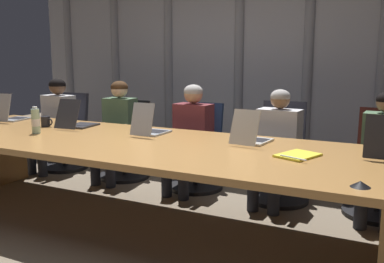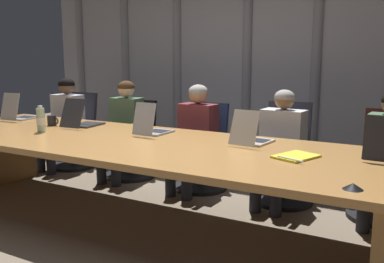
{
  "view_description": "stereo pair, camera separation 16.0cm",
  "coord_description": "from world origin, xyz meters",
  "px_view_note": "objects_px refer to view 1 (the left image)",
  "views": [
    {
      "loc": [
        2.0,
        -2.93,
        1.42
      ],
      "look_at": [
        0.48,
        0.11,
        0.82
      ],
      "focal_mm": 39.91,
      "sensor_mm": 36.0,
      "label": 1
    },
    {
      "loc": [
        2.14,
        -2.86,
        1.42
      ],
      "look_at": [
        0.48,
        0.11,
        0.82
      ],
      "focal_mm": 39.91,
      "sensor_mm": 36.0,
      "label": 2
    }
  ],
  "objects_px": {
    "person_center": "(189,131)",
    "laptop_left_mid": "(77,122)",
    "coffee_mug_near": "(46,122)",
    "spiral_notepad": "(298,155)",
    "laptop_left_end": "(11,115)",
    "office_chair_right_end": "(379,176)",
    "person_left_mid": "(116,125)",
    "laptop_right_mid": "(252,137)",
    "person_right_end": "(382,150)",
    "office_chair_left_end": "(66,140)",
    "office_chair_left_mid": "(126,148)",
    "person_right_mid": "(276,140)",
    "office_chair_center": "(197,156)",
    "water_bottle_primary": "(36,121)",
    "laptop_right_end": "(382,148)",
    "office_chair_right_mid": "(280,164)",
    "laptop_center": "(150,128)",
    "person_left_end": "(54,118)",
    "conference_mic_left_side": "(360,184)"
  },
  "relations": [
    {
      "from": "laptop_right_mid",
      "to": "office_chair_center",
      "type": "height_order",
      "value": "laptop_right_mid"
    },
    {
      "from": "conference_mic_left_side",
      "to": "water_bottle_primary",
      "type": "bearing_deg",
      "value": 171.45
    },
    {
      "from": "office_chair_right_mid",
      "to": "conference_mic_left_side",
      "type": "relative_size",
      "value": 8.87
    },
    {
      "from": "person_left_end",
      "to": "person_right_mid",
      "type": "bearing_deg",
      "value": 94.54
    },
    {
      "from": "person_left_end",
      "to": "water_bottle_primary",
      "type": "height_order",
      "value": "person_left_end"
    },
    {
      "from": "laptop_left_mid",
      "to": "laptop_center",
      "type": "bearing_deg",
      "value": -96.33
    },
    {
      "from": "laptop_right_end",
      "to": "office_chair_center",
      "type": "bearing_deg",
      "value": 65.8
    },
    {
      "from": "office_chair_left_end",
      "to": "office_chair_left_mid",
      "type": "xyz_separation_m",
      "value": [
        0.94,
        -0.0,
        -0.02
      ]
    },
    {
      "from": "coffee_mug_near",
      "to": "laptop_center",
      "type": "bearing_deg",
      "value": 4.08
    },
    {
      "from": "laptop_left_mid",
      "to": "person_right_mid",
      "type": "height_order",
      "value": "person_right_mid"
    },
    {
      "from": "coffee_mug_near",
      "to": "spiral_notepad",
      "type": "bearing_deg",
      "value": -4.01
    },
    {
      "from": "person_center",
      "to": "office_chair_left_end",
      "type": "bearing_deg",
      "value": -91.77
    },
    {
      "from": "office_chair_center",
      "to": "coffee_mug_near",
      "type": "xyz_separation_m",
      "value": [
        -1.25,
        -0.94,
        0.43
      ]
    },
    {
      "from": "laptop_left_end",
      "to": "office_chair_right_mid",
      "type": "xyz_separation_m",
      "value": [
        2.81,
        0.82,
        -0.42
      ]
    },
    {
      "from": "laptop_right_mid",
      "to": "person_right_mid",
      "type": "xyz_separation_m",
      "value": [
        0.02,
        0.67,
        -0.14
      ]
    },
    {
      "from": "office_chair_right_end",
      "to": "person_center",
      "type": "distance_m",
      "value": 1.88
    },
    {
      "from": "office_chair_left_mid",
      "to": "office_chair_center",
      "type": "bearing_deg",
      "value": 86.9
    },
    {
      "from": "laptop_center",
      "to": "laptop_right_end",
      "type": "distance_m",
      "value": 1.93
    },
    {
      "from": "laptop_left_end",
      "to": "spiral_notepad",
      "type": "distance_m",
      "value": 3.24
    },
    {
      "from": "office_chair_right_end",
      "to": "spiral_notepad",
      "type": "height_order",
      "value": "office_chair_right_end"
    },
    {
      "from": "office_chair_left_mid",
      "to": "spiral_notepad",
      "type": "height_order",
      "value": "office_chair_left_mid"
    },
    {
      "from": "office_chair_left_end",
      "to": "office_chair_right_mid",
      "type": "distance_m",
      "value": 2.8
    },
    {
      "from": "laptop_right_mid",
      "to": "person_right_end",
      "type": "height_order",
      "value": "person_right_end"
    },
    {
      "from": "laptop_right_end",
      "to": "office_chair_right_mid",
      "type": "relative_size",
      "value": 0.4
    },
    {
      "from": "coffee_mug_near",
      "to": "spiral_notepad",
      "type": "height_order",
      "value": "coffee_mug_near"
    },
    {
      "from": "office_chair_right_mid",
      "to": "office_chair_center",
      "type": "bearing_deg",
      "value": -96.07
    },
    {
      "from": "laptop_center",
      "to": "office_chair_left_mid",
      "type": "height_order",
      "value": "laptop_center"
    },
    {
      "from": "office_chair_left_mid",
      "to": "office_chair_center",
      "type": "distance_m",
      "value": 0.94
    },
    {
      "from": "laptop_center",
      "to": "laptop_right_mid",
      "type": "distance_m",
      "value": 0.95
    },
    {
      "from": "laptop_left_mid",
      "to": "laptop_right_mid",
      "type": "bearing_deg",
      "value": -94.87
    },
    {
      "from": "office_chair_center",
      "to": "person_right_end",
      "type": "distance_m",
      "value": 1.87
    },
    {
      "from": "person_center",
      "to": "laptop_left_mid",
      "type": "bearing_deg",
      "value": -49.93
    },
    {
      "from": "spiral_notepad",
      "to": "person_left_end",
      "type": "bearing_deg",
      "value": -175.75
    },
    {
      "from": "person_center",
      "to": "water_bottle_primary",
      "type": "height_order",
      "value": "person_center"
    },
    {
      "from": "person_center",
      "to": "laptop_right_end",
      "type": "bearing_deg",
      "value": 72.75
    },
    {
      "from": "laptop_right_end",
      "to": "person_right_mid",
      "type": "relative_size",
      "value": 0.35
    },
    {
      "from": "office_chair_right_end",
      "to": "person_left_mid",
      "type": "height_order",
      "value": "person_left_mid"
    },
    {
      "from": "coffee_mug_near",
      "to": "office_chair_right_mid",
      "type": "bearing_deg",
      "value": 23.59
    },
    {
      "from": "laptop_left_end",
      "to": "person_center",
      "type": "xyz_separation_m",
      "value": [
        1.87,
        0.66,
        -0.13
      ]
    },
    {
      "from": "laptop_right_end",
      "to": "spiral_notepad",
      "type": "relative_size",
      "value": 1.08
    },
    {
      "from": "person_left_mid",
      "to": "person_right_mid",
      "type": "distance_m",
      "value": 1.87
    },
    {
      "from": "office_chair_center",
      "to": "person_right_mid",
      "type": "bearing_deg",
      "value": 79.51
    },
    {
      "from": "laptop_left_end",
      "to": "person_left_mid",
      "type": "bearing_deg",
      "value": -61.65
    },
    {
      "from": "laptop_left_end",
      "to": "person_center",
      "type": "distance_m",
      "value": 1.99
    },
    {
      "from": "laptop_center",
      "to": "office_chair_right_end",
      "type": "xyz_separation_m",
      "value": [
        1.89,
        0.86,
        -0.42
      ]
    },
    {
      "from": "office_chair_right_end",
      "to": "laptop_left_end",
      "type": "bearing_deg",
      "value": -78.11
    },
    {
      "from": "office_chair_left_end",
      "to": "person_right_mid",
      "type": "xyz_separation_m",
      "value": [
        2.79,
        -0.16,
        0.28
      ]
    },
    {
      "from": "laptop_center",
      "to": "office_chair_left_mid",
      "type": "relative_size",
      "value": 0.43
    },
    {
      "from": "person_left_end",
      "to": "office_chair_left_end",
      "type": "bearing_deg",
      "value": 171.86
    },
    {
      "from": "person_center",
      "to": "laptop_left_end",
      "type": "bearing_deg",
      "value": -67.43
    }
  ]
}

